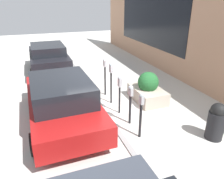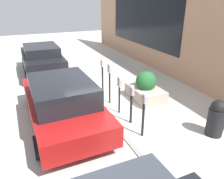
# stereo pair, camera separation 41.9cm
# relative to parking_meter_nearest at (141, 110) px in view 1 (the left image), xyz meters

# --- Properties ---
(ground_plane) EXTENTS (40.00, 40.00, 0.00)m
(ground_plane) POSITION_rel_parking_meter_nearest_xyz_m (1.55, 0.42, -0.88)
(ground_plane) COLOR beige
(curb_strip) EXTENTS (24.50, 0.16, 0.04)m
(curb_strip) POSITION_rel_parking_meter_nearest_xyz_m (1.55, 0.50, -0.86)
(curb_strip) COLOR gray
(curb_strip) RESTS_ON ground_plane
(building_facade) EXTENTS (24.50, 0.17, 4.43)m
(building_facade) POSITION_rel_parking_meter_nearest_xyz_m (1.55, -4.05, 1.34)
(building_facade) COLOR tan
(building_facade) RESTS_ON ground_plane
(parking_meter_nearest) EXTENTS (0.16, 0.14, 1.37)m
(parking_meter_nearest) POSITION_rel_parking_meter_nearest_xyz_m (0.00, 0.00, 0.00)
(parking_meter_nearest) COLOR black
(parking_meter_nearest) RESTS_ON ground_plane
(parking_meter_second) EXTENTS (0.20, 0.17, 1.32)m
(parking_meter_second) POSITION_rel_parking_meter_nearest_xyz_m (0.78, -0.03, 0.01)
(parking_meter_second) COLOR black
(parking_meter_second) RESTS_ON ground_plane
(parking_meter_middle) EXTENTS (0.18, 0.16, 1.38)m
(parking_meter_middle) POSITION_rel_parking_meter_nearest_xyz_m (1.54, 0.03, 0.10)
(parking_meter_middle) COLOR black
(parking_meter_middle) RESTS_ON ground_plane
(parking_meter_fourth) EXTENTS (0.19, 0.16, 1.61)m
(parking_meter_fourth) POSITION_rel_parking_meter_nearest_xyz_m (2.39, 0.03, 0.27)
(parking_meter_fourth) COLOR black
(parking_meter_fourth) RESTS_ON ground_plane
(parking_meter_farthest) EXTENTS (0.17, 0.14, 1.54)m
(parking_meter_farthest) POSITION_rel_parking_meter_nearest_xyz_m (3.19, 0.00, 0.15)
(parking_meter_farthest) COLOR black
(parking_meter_farthest) RESTS_ON ground_plane
(planter_box) EXTENTS (1.62, 1.02, 1.16)m
(planter_box) POSITION_rel_parking_meter_nearest_xyz_m (2.12, -1.38, -0.44)
(planter_box) COLOR #A39989
(planter_box) RESTS_ON ground_plane
(parked_car_middle) EXTENTS (4.62, 2.07, 1.51)m
(parked_car_middle) POSITION_rel_parking_meter_nearest_xyz_m (1.59, 1.96, -0.11)
(parked_car_middle) COLOR maroon
(parked_car_middle) RESTS_ON ground_plane
(parked_car_rear) EXTENTS (4.21, 1.92, 1.52)m
(parked_car_rear) POSITION_rel_parking_meter_nearest_xyz_m (7.10, 1.90, -0.08)
(parked_car_rear) COLOR black
(parked_car_rear) RESTS_ON ground_plane
(trash_bin) EXTENTS (0.48, 0.48, 1.11)m
(trash_bin) POSITION_rel_parking_meter_nearest_xyz_m (-0.78, -1.97, -0.32)
(trash_bin) COLOR black
(trash_bin) RESTS_ON ground_plane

